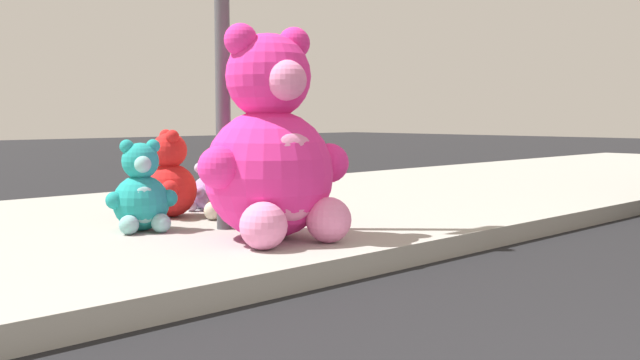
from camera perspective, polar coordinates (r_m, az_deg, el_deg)
sidewalk at (r=5.73m, az=-20.33°, el=-4.48°), size 28.00×4.40×0.15m
plush_pink_large at (r=4.99m, az=-3.75°, el=1.99°), size 1.09×1.01×1.44m
plush_lavender at (r=6.59m, az=-8.67°, el=-0.58°), size 0.35×0.37×0.51m
plush_tan at (r=6.08m, az=-6.66°, el=-0.24°), size 0.51×0.51×0.72m
plush_red at (r=6.21m, az=-11.69°, el=-0.17°), size 0.51×0.54×0.72m
plush_teal at (r=5.51m, az=-13.61°, el=-1.09°), size 0.48×0.48×0.67m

